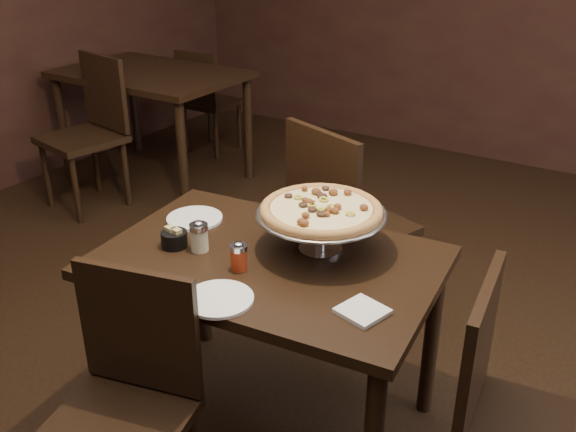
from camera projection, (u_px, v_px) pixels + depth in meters
The scene contains 16 objects.
room at pixel (289, 72), 1.89m from camera, with size 6.04×7.04×2.84m.
dining_table at pixel (269, 281), 2.29m from camera, with size 1.25×0.90×0.73m.
background_table at pixel (152, 86), 4.60m from camera, with size 1.29×0.86×0.81m.
pizza_stand at pixel (321, 210), 2.23m from camera, with size 0.46×0.46×0.19m.
parmesan_shaker at pixel (199, 237), 2.27m from camera, with size 0.07×0.07×0.12m.
pepper_flake_shaker at pixel (239, 256), 2.15m from camera, with size 0.06×0.06×0.10m.
packet_caddy at pixel (174, 238), 2.31m from camera, with size 0.10×0.10×0.07m.
napkin_stack at pixel (362, 311), 1.93m from camera, with size 0.13×0.13×0.01m, color white.
plate_left at pixel (195, 218), 2.52m from camera, with size 0.22×0.22×0.01m, color white.
plate_near at pixel (219, 299), 2.00m from camera, with size 0.22×0.22×0.01m, color white.
serving_spatula at pixel (306, 224), 2.15m from camera, with size 0.15×0.15×0.02m.
chair_far at pixel (342, 219), 2.97m from camera, with size 0.59×0.59×1.00m.
chair_near at pixel (125, 399), 1.97m from camera, with size 0.49×0.49×0.88m.
chair_side at pixel (512, 417), 1.87m from camera, with size 0.48×0.48×0.92m.
bg_chair_far at pixel (206, 98), 5.21m from camera, with size 0.40×0.40×0.85m.
bg_chair_near at pixel (91, 127), 4.24m from camera, with size 0.54×0.54×1.00m.
Camera 1 is at (1.08, -1.57, 1.83)m, focal length 40.00 mm.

